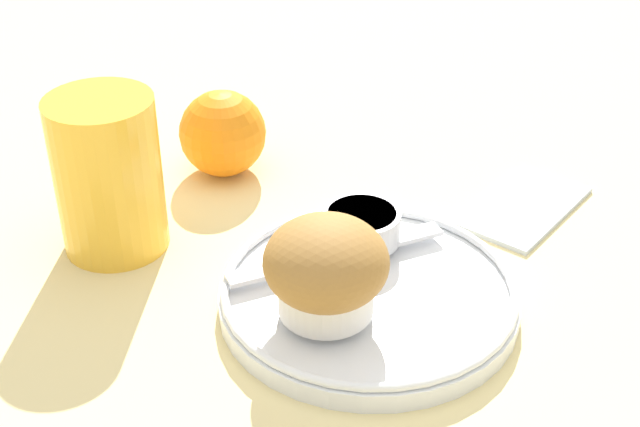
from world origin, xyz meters
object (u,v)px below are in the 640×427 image
object	(u,v)px
butter_knife	(337,254)
orange_fruit	(223,133)
juice_glass	(108,175)
muffin	(326,269)

from	to	relation	value
butter_knife	orange_fruit	distance (m)	0.18
orange_fruit	juice_glass	distance (m)	0.13
orange_fruit	juice_glass	size ratio (longest dim) A/B	0.61
butter_knife	juice_glass	distance (m)	0.18
muffin	butter_knife	bearing A→B (deg)	30.46
muffin	butter_knife	distance (m)	0.07
butter_knife	juice_glass	bearing A→B (deg)	141.66
muffin	orange_fruit	world-z (taller)	muffin
butter_knife	muffin	bearing A→B (deg)	-121.13
butter_knife	orange_fruit	bearing A→B (deg)	98.09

